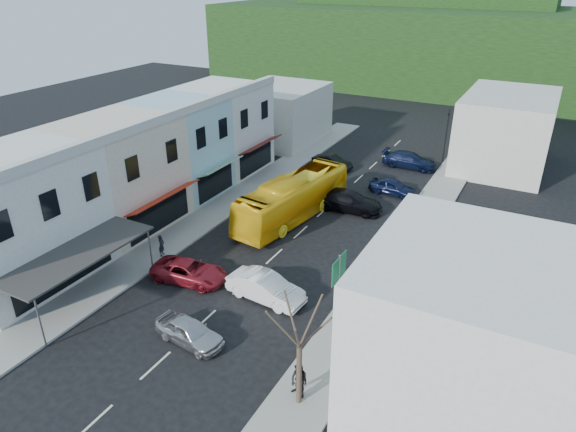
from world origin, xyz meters
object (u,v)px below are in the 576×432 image
(car_white, at_px, (266,289))
(street_tree, at_px, (299,347))
(pedestrian_right, at_px, (299,382))
(car_red, at_px, (189,271))
(bus, at_px, (293,199))
(car_silver, at_px, (189,331))
(traffic_signal, at_px, (446,136))
(pedestrian_left, at_px, (161,244))
(direction_sign, at_px, (338,287))

(car_white, height_order, street_tree, street_tree)
(pedestrian_right, bearing_deg, car_red, 165.85)
(car_red, xyz_separation_m, street_tree, (10.62, -5.80, 2.59))
(car_red, distance_m, street_tree, 12.38)
(bus, xyz_separation_m, street_tree, (9.04, -16.80, 1.74))
(bus, height_order, car_silver, bus)
(street_tree, bearing_deg, pedestrian_right, 115.49)
(car_silver, distance_m, traffic_signal, 34.60)
(pedestrian_left, xyz_separation_m, street_tree, (14.05, -7.24, 2.29))
(car_white, relative_size, pedestrian_left, 2.59)
(bus, height_order, car_red, bus)
(direction_sign, bearing_deg, car_white, -174.50)
(traffic_signal, bearing_deg, direction_sign, 100.84)
(car_silver, bearing_deg, car_white, -10.12)
(pedestrian_right, bearing_deg, bus, 131.86)
(car_red, relative_size, traffic_signal, 0.86)
(car_silver, height_order, car_red, same)
(pedestrian_left, bearing_deg, car_red, -129.52)
(bus, relative_size, traffic_signal, 2.16)
(pedestrian_left, bearing_deg, pedestrian_right, -133.17)
(car_silver, distance_m, car_red, 5.92)
(pedestrian_left, relative_size, pedestrian_right, 1.00)
(car_white, distance_m, pedestrian_left, 8.70)
(car_silver, bearing_deg, traffic_signal, -2.16)
(car_silver, bearing_deg, bus, 14.30)
(car_silver, xyz_separation_m, traffic_signal, (5.39, 34.12, 1.98))
(car_silver, relative_size, street_tree, 0.67)
(bus, relative_size, street_tree, 1.76)
(bus, xyz_separation_m, direction_sign, (8.05, -10.11, 0.46))
(car_white, height_order, pedestrian_left, pedestrian_left)
(car_red, height_order, street_tree, street_tree)
(bus, bearing_deg, car_red, -90.54)
(car_red, distance_m, pedestrian_right, 11.84)
(bus, height_order, direction_sign, direction_sign)
(car_red, distance_m, pedestrian_left, 3.73)
(car_white, distance_m, car_red, 5.25)
(car_white, xyz_separation_m, pedestrian_left, (-8.65, 0.92, 0.30))
(car_red, xyz_separation_m, pedestrian_right, (10.48, -5.49, 0.30))
(traffic_signal, bearing_deg, bus, 77.65)
(car_white, bearing_deg, bus, 23.98)
(car_white, height_order, traffic_signal, traffic_signal)
(pedestrian_right, relative_size, traffic_signal, 0.32)
(pedestrian_left, height_order, pedestrian_right, same)
(car_white, height_order, car_red, same)
(car_red, height_order, pedestrian_left, pedestrian_left)
(street_tree, bearing_deg, pedestrian_left, 152.74)
(car_white, bearing_deg, traffic_signal, -2.69)
(bus, xyz_separation_m, traffic_signal, (7.45, 18.45, 1.13))
(direction_sign, relative_size, traffic_signal, 0.75)
(direction_sign, bearing_deg, bus, 129.29)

